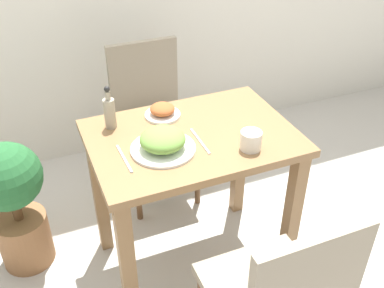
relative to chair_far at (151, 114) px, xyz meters
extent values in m
plane|color=#B7B2A8|center=(-0.02, -0.65, -0.52)|extent=(16.00, 16.00, 0.00)
cube|color=olive|center=(-0.02, -0.65, 0.24)|extent=(0.88, 0.62, 0.04)
cube|color=olive|center=(-0.41, -0.91, -0.15)|extent=(0.06, 0.06, 0.73)
cube|color=olive|center=(0.37, -0.91, -0.15)|extent=(0.06, 0.06, 0.73)
cube|color=olive|center=(-0.41, -0.39, -0.15)|extent=(0.06, 0.06, 0.73)
cube|color=olive|center=(0.37, -0.39, -0.15)|extent=(0.06, 0.06, 0.73)
cylinder|color=brown|center=(0.20, -1.10, -0.30)|extent=(0.03, 0.03, 0.43)
cube|color=gray|center=(0.00, -0.08, -0.07)|extent=(0.42, 0.42, 0.04)
cube|color=gray|center=(0.00, 0.11, 0.17)|extent=(0.40, 0.04, 0.44)
cylinder|color=brown|center=(-0.18, -0.26, -0.30)|extent=(0.03, 0.03, 0.43)
cylinder|color=brown|center=(0.18, -0.26, -0.30)|extent=(0.03, 0.03, 0.43)
cylinder|color=brown|center=(-0.18, 0.10, -0.30)|extent=(0.03, 0.03, 0.43)
cylinder|color=brown|center=(0.18, 0.10, -0.30)|extent=(0.03, 0.03, 0.43)
cylinder|color=white|center=(-0.17, -0.72, 0.26)|extent=(0.27, 0.27, 0.01)
ellipsoid|color=olive|center=(-0.17, -0.72, 0.30)|extent=(0.19, 0.19, 0.08)
cylinder|color=white|center=(-0.08, -0.46, 0.26)|extent=(0.16, 0.16, 0.01)
ellipsoid|color=#A35128|center=(-0.08, -0.46, 0.29)|extent=(0.11, 0.11, 0.05)
cylinder|color=silver|center=(0.16, -0.84, 0.29)|extent=(0.09, 0.09, 0.08)
cylinder|color=gray|center=(-0.32, -0.46, 0.32)|extent=(0.05, 0.05, 0.14)
cylinder|color=gray|center=(-0.32, -0.46, 0.41)|extent=(0.02, 0.02, 0.04)
sphere|color=black|center=(-0.32, -0.46, 0.44)|extent=(0.02, 0.02, 0.02)
cube|color=silver|center=(-0.33, -0.72, 0.26)|extent=(0.02, 0.20, 0.00)
cube|color=silver|center=(-0.01, -0.72, 0.26)|extent=(0.01, 0.20, 0.00)
cylinder|color=brown|center=(-0.80, -0.33, -0.38)|extent=(0.26, 0.26, 0.28)
cylinder|color=brown|center=(-0.80, -0.33, -0.19)|extent=(0.05, 0.05, 0.10)
sphere|color=#235B2D|center=(-0.80, -0.33, 0.02)|extent=(0.32, 0.32, 0.32)
camera|label=1|loc=(-0.63, -2.14, 1.29)|focal=42.00mm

